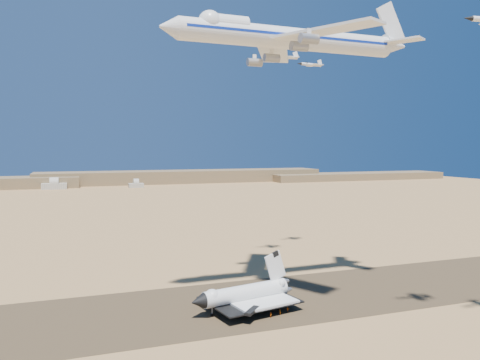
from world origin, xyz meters
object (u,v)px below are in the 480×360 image
object	(u,v)px
chase_jet_c	(284,57)
chase_jet_d	(311,64)
crew_a	(280,312)
shuttle	(245,295)
carrier_747	(283,38)
crew_b	(271,315)
crew_c	(288,310)

from	to	relation	value
chase_jet_c	chase_jet_d	bearing A→B (deg)	39.86
crew_a	chase_jet_d	xyz separation A→B (m)	(48.00, 71.47, 91.06)
shuttle	carrier_747	world-z (taller)	carrier_747
shuttle	chase_jet_c	bearing A→B (deg)	41.65
carrier_747	chase_jet_c	world-z (taller)	carrier_747
carrier_747	crew_a	bearing A→B (deg)	-118.64
chase_jet_c	chase_jet_d	size ratio (longest dim) A/B	1.01
carrier_747	chase_jet_c	size ratio (longest dim) A/B	6.25
shuttle	chase_jet_c	size ratio (longest dim) A/B	2.55
crew_b	chase_jet_c	distance (m)	111.26
carrier_747	crew_c	xyz separation A→B (m)	(-2.30, -9.51, -86.97)
carrier_747	chase_jet_d	distance (m)	74.56
chase_jet_d	crew_b	bearing A→B (deg)	-131.17
shuttle	carrier_747	distance (m)	84.35
shuttle	crew_b	distance (m)	11.34
chase_jet_c	carrier_747	bearing A→B (deg)	-111.97
chase_jet_d	chase_jet_c	bearing A→B (deg)	-149.32
crew_c	chase_jet_d	bearing A→B (deg)	-93.30
crew_c	shuttle	bearing A→B (deg)	-1.76
crew_c	chase_jet_d	world-z (taller)	chase_jet_d
crew_a	chase_jet_c	distance (m)	109.69
carrier_747	crew_b	bearing A→B (deg)	-129.36
shuttle	crew_c	bearing A→B (deg)	-42.48
crew_b	chase_jet_d	xyz separation A→B (m)	(51.70, 72.67, 91.05)
chase_jet_c	crew_b	bearing A→B (deg)	-114.78
shuttle	chase_jet_c	world-z (taller)	chase_jet_c
carrier_747	crew_c	distance (m)	87.52
crew_b	chase_jet_d	distance (m)	127.45
carrier_747	crew_b	xyz separation A→B (m)	(-9.05, -11.64, -87.06)
crew_a	chase_jet_d	world-z (taller)	chase_jet_d
crew_b	carrier_747	bearing A→B (deg)	-51.65
chase_jet_c	chase_jet_d	distance (m)	26.13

